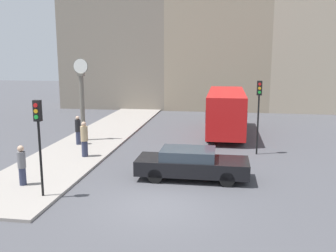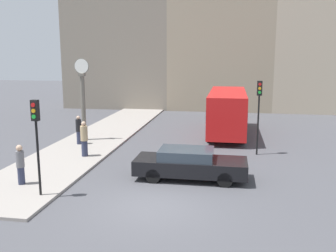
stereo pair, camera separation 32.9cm
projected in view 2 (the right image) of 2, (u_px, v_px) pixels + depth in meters
ground_plane at (152, 206)px, 13.31m from camera, size 120.00×120.00×0.00m
sidewalk_corner at (102, 135)px, 24.66m from camera, size 3.94×25.56×0.11m
building_row at (212, 30)px, 36.05m from camera, size 27.67×5.00×16.61m
sedan_car at (190, 164)px, 16.07m from camera, size 4.78×1.79×1.32m
bus_distant at (227, 110)px, 24.90m from camera, size 2.35×7.98×2.89m
traffic_light_near at (36, 128)px, 13.53m from camera, size 0.26×0.24×3.58m
traffic_light_far at (259, 102)px, 19.58m from camera, size 0.26×0.24×3.95m
street_clock at (83, 98)px, 22.64m from camera, size 0.93×0.35×4.96m
pedestrian_tan_coat at (84, 139)px, 19.22m from camera, size 0.37×0.37×1.82m
pedestrian_black_jacket at (79, 130)px, 21.86m from camera, size 0.33×0.33×1.67m
pedestrian_grey_jacket at (20, 164)px, 15.04m from camera, size 0.32×0.32×1.63m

